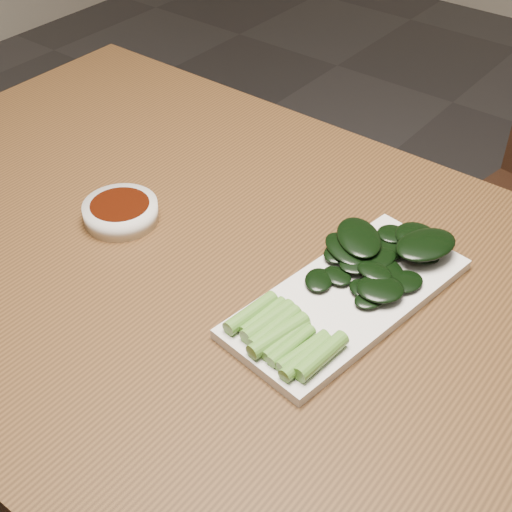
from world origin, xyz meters
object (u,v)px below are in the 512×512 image
Objects in this scene: table at (255,319)px; serving_plate at (348,298)px; sauce_bowl at (121,212)px; gai_lan at (359,273)px.

serving_plate is (0.12, 0.04, 0.08)m from table.
table is at bearing 3.91° from sauce_bowl.
serving_plate is 1.02× the size of gai_lan.
sauce_bowl is 0.31× the size of serving_plate.
serving_plate is at bearing 19.01° from table.
table is 0.25m from sauce_bowl.
serving_plate is at bearing 9.11° from sauce_bowl.
gai_lan reaches higher than sauce_bowl.
table is 4.12× the size of gai_lan.
gai_lan is at bearing 98.43° from serving_plate.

